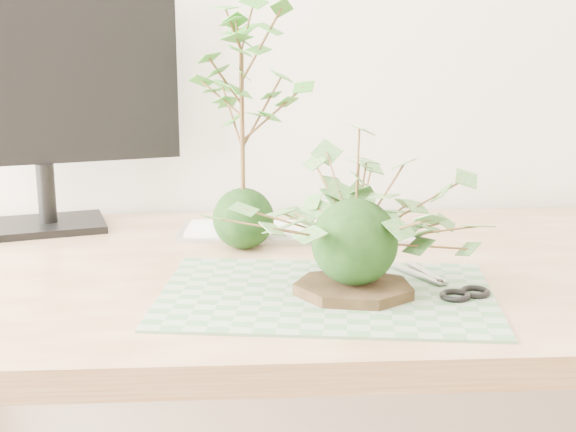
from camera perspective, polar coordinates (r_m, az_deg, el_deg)
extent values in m
cube|color=tan|center=(1.22, 2.04, -4.44)|extent=(1.60, 0.70, 0.04)
cube|color=#4B794B|center=(1.08, 2.75, -5.61)|extent=(0.48, 0.35, 0.00)
cylinder|color=black|center=(1.08, 4.69, -5.18)|extent=(0.20, 0.20, 0.01)
sphere|color=black|center=(1.06, 4.76, -1.85)|extent=(0.11, 0.11, 0.11)
sphere|color=black|center=(1.29, -3.19, -0.18)|extent=(0.10, 0.10, 0.10)
cylinder|color=#4F361C|center=(1.26, -3.28, 6.13)|extent=(0.01, 0.01, 0.24)
cube|color=#B9B9B9|center=(1.37, 0.62, -1.23)|extent=(0.41, 0.16, 0.01)
cube|color=white|center=(1.37, 0.62, -0.91)|extent=(0.38, 0.13, 0.01)
cube|color=black|center=(1.48, -16.64, -0.63)|extent=(0.22, 0.18, 0.01)
cylinder|color=black|center=(1.47, -16.80, 1.58)|extent=(0.03, 0.03, 0.10)
cube|color=black|center=(1.45, -17.29, 9.54)|extent=(0.47, 0.15, 0.30)
cube|color=#979797|center=(1.17, 10.09, -4.08)|extent=(0.06, 0.09, 0.00)
cube|color=#979797|center=(1.17, 10.78, -4.06)|extent=(0.04, 0.10, 0.00)
torus|color=black|center=(1.08, 10.79, -5.53)|extent=(0.05, 0.05, 0.01)
torus|color=black|center=(1.09, 12.48, -5.46)|extent=(0.05, 0.05, 0.01)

